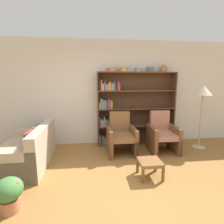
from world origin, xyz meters
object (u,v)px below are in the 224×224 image
footstool (150,163)px  armchair_cushioned (162,134)px  bookshelf (129,109)px  couch (26,152)px  vase_tall (163,69)px  bowl_slate (124,69)px  bowl_terracotta (150,69)px  floor_lamp (203,94)px  potted_plant (9,193)px  bowl_olive (138,70)px  armchair_leather (121,136)px  bowl_cream (112,70)px

footstool → armchair_cushioned: bearing=58.5°
bookshelf → couch: bookshelf is taller
bookshelf → footstool: bookshelf is taller
bookshelf → vase_tall: bearing=-1.4°
bowl_slate → bowl_terracotta: (0.69, 0.00, 0.00)m
bookshelf → armchair_cushioned: bookshelf is taller
vase_tall → floor_lamp: vase_tall is taller
bowl_slate → armchair_cushioned: size_ratio=0.25×
bookshelf → bowl_terracotta: (0.53, -0.02, 1.05)m
couch → potted_plant: size_ratio=3.28×
bowl_slate → bowl_olive: bowl_slate is taller
bowl_olive → vase_tall: bearing=0.0°
vase_tall → armchair_leather: size_ratio=0.19×
armchair_leather → floor_lamp: 2.26m
couch → armchair_cushioned: 3.04m
footstool → bowl_cream: bearing=105.7°
bowl_cream → couch: bearing=-151.6°
couch → footstool: couch is taller
armchair_leather → potted_plant: size_ratio=2.08×
armchair_leather → armchair_cushioned: size_ratio=1.00×
bowl_cream → floor_lamp: bowl_cream is taller
vase_tall → bookshelf: bearing=178.6°
bowl_cream → couch: 2.71m
vase_tall → armchair_cushioned: size_ratio=0.19×
bowl_cream → armchair_leather: (0.15, -0.60, -1.56)m
bowl_terracotta → floor_lamp: (1.19, -0.50, -0.61)m
bowl_cream → footstool: (0.48, -1.71, -1.73)m
bowl_olive → potted_plant: bowl_olive is taller
bowl_terracotta → bowl_cream: bearing=180.0°
footstool → potted_plant: size_ratio=0.84×
footstool → bowl_slate: bearing=95.8°
bowl_cream → bowl_terracotta: bowl_terracotta is taller
couch → armchair_leather: size_ratio=1.58×
bookshelf → armchair_leather: 0.88m
bowl_slate → bowl_cream: bearing=180.0°
potted_plant → bookshelf: bearing=48.1°
bowl_terracotta → vase_tall: bearing=0.0°
couch → bookshelf: bearing=-66.8°
bookshelf → armchair_leather: bearing=-117.1°
bookshelf → couch: bearing=-156.2°
bowl_cream → bowl_terracotta: size_ratio=1.37×
bookshelf → floor_lamp: (1.73, -0.52, 0.43)m
bowl_olive → armchair_cushioned: (0.47, -0.60, -1.57)m
vase_tall → couch: (-3.21, -1.00, -1.72)m
bowl_cream → bowl_slate: 0.31m
vase_tall → armchair_leather: (-1.21, -0.60, -1.59)m
floor_lamp → footstool: floor_lamp is taller
bookshelf → floor_lamp: bookshelf is taller
bowl_terracotta → vase_tall: vase_tall is taller
armchair_cushioned → floor_lamp: (1.04, 0.10, 0.97)m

